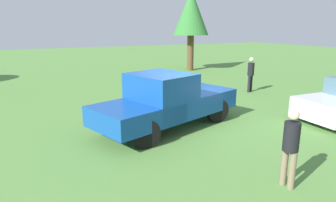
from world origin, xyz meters
TOP-DOWN VIEW (x-y plane):
  - ground_plane at (0.00, 0.00)m, footprint 80.00×80.00m
  - pickup_truck at (-0.70, -0.18)m, footprint 5.41×3.36m
  - person_bystander at (5.57, 2.93)m, footprint 0.41×0.41m
  - person_visitor at (-0.02, -4.58)m, footprint 0.33×0.34m
  - tree_back_right at (6.77, 10.93)m, footprint 2.60×2.60m

SIDE VIEW (x-z plane):
  - ground_plane at x=0.00m, z-range 0.00..0.00m
  - person_visitor at x=-0.02m, z-range 0.10..1.77m
  - pickup_truck at x=-0.70m, z-range 0.04..1.87m
  - person_bystander at x=5.57m, z-range 0.12..1.87m
  - tree_back_right at x=6.77m, z-range 1.23..7.06m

